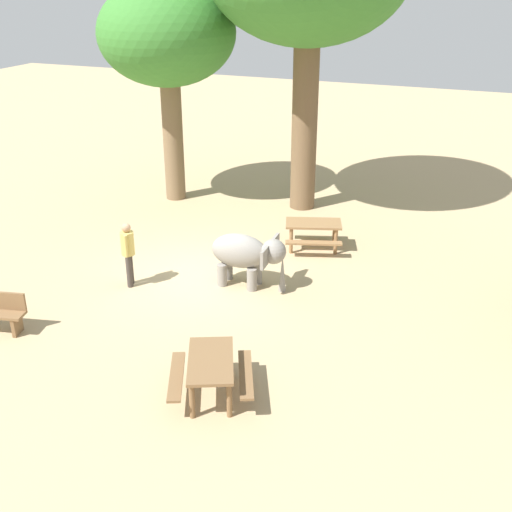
{
  "coord_description": "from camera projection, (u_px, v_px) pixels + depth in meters",
  "views": [
    {
      "loc": [
        12.99,
        6.77,
        7.11
      ],
      "look_at": [
        0.06,
        1.59,
        0.8
      ],
      "focal_mm": 44.89,
      "sensor_mm": 36.0,
      "label": 1
    }
  ],
  "objects": [
    {
      "name": "elephant",
      "position": [
        247.0,
        254.0,
        15.3
      ],
      "size": [
        1.28,
        1.89,
        1.31
      ],
      "rotation": [
        0.0,
        0.0,
        1.62
      ],
      "color": "gray",
      "rests_on": "ground_plane"
    },
    {
      "name": "picnic_table_far",
      "position": [
        313.0,
        229.0,
        17.43
      ],
      "size": [
        1.88,
        1.89,
        0.78
      ],
      "rotation": [
        0.0,
        0.0,
        5.04
      ],
      "color": "olive",
      "rests_on": "ground_plane"
    },
    {
      "name": "picnic_table_near",
      "position": [
        211.0,
        368.0,
        11.39
      ],
      "size": [
        1.98,
        1.97,
        0.78
      ],
      "rotation": [
        0.0,
        0.0,
        0.43
      ],
      "color": "brown",
      "rests_on": "ground_plane"
    },
    {
      "name": "person_handler",
      "position": [
        128.0,
        250.0,
        15.27
      ],
      "size": [
        0.48,
        0.32,
        1.62
      ],
      "rotation": [
        0.0,
        0.0,
        1.97
      ],
      "color": "#3F3833",
      "rests_on": "ground_plane"
    },
    {
      "name": "ground_plane",
      "position": [
        199.0,
        274.0,
        16.21
      ],
      "size": [
        60.0,
        60.0,
        0.0
      ],
      "primitive_type": "plane",
      "color": "tan"
    },
    {
      "name": "shade_tree_main",
      "position": [
        168.0,
        36.0,
        19.45
      ],
      "size": [
        4.51,
        4.13,
        6.87
      ],
      "color": "brown",
      "rests_on": "ground_plane"
    }
  ]
}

